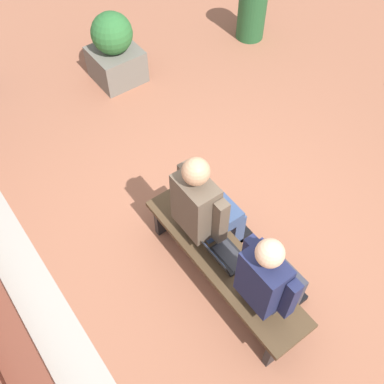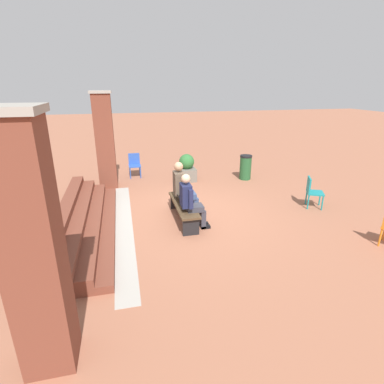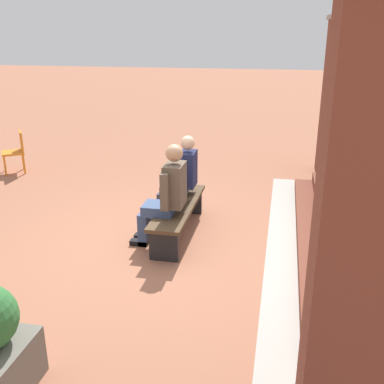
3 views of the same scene
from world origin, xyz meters
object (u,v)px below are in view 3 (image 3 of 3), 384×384
object	(u,v)px
bench	(178,211)
person_student	(181,177)
person_adult	(167,193)
plastic_chair_by_pillar	(16,149)
laptop	(179,201)

from	to	relation	value
bench	person_student	bearing A→B (deg)	-171.95
person_student	person_adult	xyz separation A→B (m)	(0.83, -0.00, 0.03)
bench	person_adult	distance (m)	0.53
bench	plastic_chair_by_pillar	world-z (taller)	plastic_chair_by_pillar
bench	person_adult	bearing A→B (deg)	-11.26
laptop	person_adult	bearing A→B (deg)	-12.55
plastic_chair_by_pillar	bench	bearing A→B (deg)	59.78
bench	person_student	size ratio (longest dim) A/B	1.36
person_student	person_adult	world-z (taller)	person_adult
bench	person_student	distance (m)	0.59
person_student	person_adult	size ratio (longest dim) A/B	0.95
person_student	plastic_chair_by_pillar	bearing A→B (deg)	-115.16
bench	laptop	world-z (taller)	laptop
laptop	bench	bearing A→B (deg)	-36.21
person_adult	plastic_chair_by_pillar	xyz separation A→B (m)	(-2.62, -3.83, -0.26)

